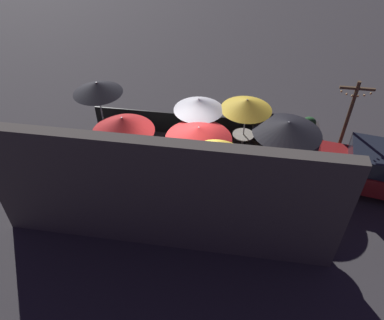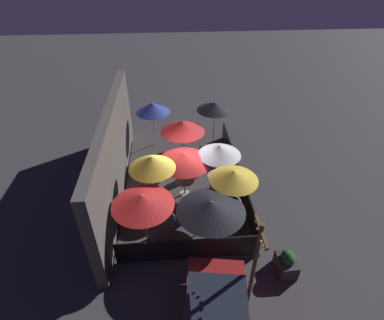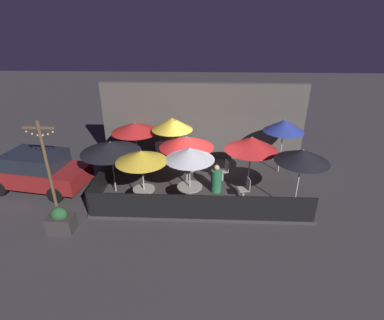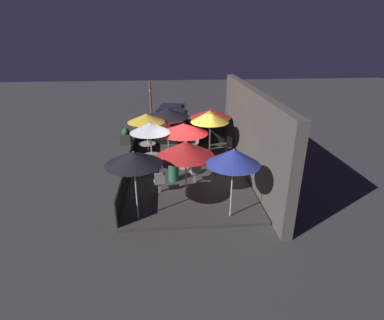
{
  "view_description": "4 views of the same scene",
  "coord_description": "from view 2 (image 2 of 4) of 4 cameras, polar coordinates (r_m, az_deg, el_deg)",
  "views": [
    {
      "loc": [
        -1.85,
        9.48,
        9.14
      ],
      "look_at": [
        -0.48,
        0.46,
        1.32
      ],
      "focal_mm": 35.0,
      "sensor_mm": 36.0,
      "label": 1
    },
    {
      "loc": [
        -10.36,
        0.39,
        8.89
      ],
      "look_at": [
        0.26,
        -0.47,
        1.27
      ],
      "focal_mm": 28.0,
      "sensor_mm": 36.0,
      "label": 2
    },
    {
      "loc": [
        0.09,
        -11.04,
        6.42
      ],
      "look_at": [
        -0.38,
        -0.38,
        1.38
      ],
      "focal_mm": 28.0,
      "sensor_mm": 36.0,
      "label": 3
    },
    {
      "loc": [
        12.04,
        -0.76,
        5.87
      ],
      "look_at": [
        0.97,
        0.15,
        1.18
      ],
      "focal_mm": 28.0,
      "sensor_mm": 36.0,
      "label": 4
    }
  ],
  "objects": [
    {
      "name": "patio_umbrella_6",
      "position": [
        10.09,
        -9.43,
        -7.56
      ],
      "size": [
        2.12,
        2.12,
        2.17
      ],
      "color": "#B2B2B7",
      "rests_on": "patio_deck"
    },
    {
      "name": "patio_chair_0",
      "position": [
        11.33,
        -4.21,
        -11.17
      ],
      "size": [
        0.51,
        0.51,
        0.96
      ],
      "rotation": [
        0.0,
        0.0,
        -0.33
      ],
      "color": "gray",
      "rests_on": "patio_deck"
    },
    {
      "name": "patio_umbrella_8",
      "position": [
        14.08,
        -1.81,
        6.42
      ],
      "size": [
        2.1,
        2.1,
        2.19
      ],
      "color": "#B2B2B7",
      "rests_on": "patio_deck"
    },
    {
      "name": "patio_umbrella_7",
      "position": [
        9.79,
        3.66,
        -8.8
      ],
      "size": [
        2.29,
        2.29,
        2.14
      ],
      "color": "#B2B2B7",
      "rests_on": "patio_deck"
    },
    {
      "name": "patio_deck",
      "position": [
        13.61,
        -1.87,
        -4.87
      ],
      "size": [
        7.98,
        5.06,
        0.12
      ],
      "color": "#383333",
      "rests_on": "ground_plane"
    },
    {
      "name": "patron_0",
      "position": [
        13.75,
        0.44,
        -1.35
      ],
      "size": [
        0.51,
        0.51,
        1.16
      ],
      "rotation": [
        0.0,
        0.0,
        3.34
      ],
      "color": "#236642",
      "rests_on": "patio_deck"
    },
    {
      "name": "patio_umbrella_0",
      "position": [
        10.91,
        8.0,
        -2.96
      ],
      "size": [
        1.81,
        1.81,
        2.24
      ],
      "color": "#B2B2B7",
      "rests_on": "patio_deck"
    },
    {
      "name": "dining_table_2",
      "position": [
        13.02,
        4.95,
        -3.51
      ],
      "size": [
        0.92,
        0.92,
        0.74
      ],
      "color": "#9E998E",
      "rests_on": "patio_deck"
    },
    {
      "name": "fence_front",
      "position": [
        13.58,
        8.63,
        -2.55
      ],
      "size": [
        7.78,
        0.05,
        0.95
      ],
      "color": "black",
      "rests_on": "patio_deck"
    },
    {
      "name": "patio_umbrella_3",
      "position": [
        11.19,
        -7.66,
        -0.51
      ],
      "size": [
        1.78,
        1.78,
        2.5
      ],
      "color": "#B2B2B7",
      "rests_on": "patio_deck"
    },
    {
      "name": "planter_box",
      "position": [
        10.87,
        17.56,
        -18.17
      ],
      "size": [
        0.84,
        0.59,
        0.93
      ],
      "color": "#332D2D",
      "rests_on": "ground_plane"
    },
    {
      "name": "patio_chair_3",
      "position": [
        11.85,
        -12.32,
        -9.62
      ],
      "size": [
        0.55,
        0.55,
        0.94
      ],
      "rotation": [
        0.0,
        0.0,
        -1.01
      ],
      "color": "gray",
      "rests_on": "patio_deck"
    },
    {
      "name": "patio_chair_1",
      "position": [
        14.68,
        2.29,
        1.25
      ],
      "size": [
        0.46,
        0.46,
        0.91
      ],
      "rotation": [
        0.0,
        0.0,
        -2.97
      ],
      "color": "gray",
      "rests_on": "patio_deck"
    },
    {
      "name": "patio_umbrella_5",
      "position": [
        15.35,
        -7.5,
        9.87
      ],
      "size": [
        1.73,
        1.73,
        2.45
      ],
      "color": "#B2B2B7",
      "rests_on": "patio_deck"
    },
    {
      "name": "patio_chair_2",
      "position": [
        14.01,
        -3.37,
        -0.65
      ],
      "size": [
        0.48,
        0.48,
        0.92
      ],
      "rotation": [
        0.0,
        0.0,
        -2.9
      ],
      "color": "gray",
      "rests_on": "patio_deck"
    },
    {
      "name": "dining_table_0",
      "position": [
        11.86,
        7.43,
        -8.45
      ],
      "size": [
        0.8,
        0.8,
        0.74
      ],
      "color": "#9E998E",
      "rests_on": "patio_deck"
    },
    {
      "name": "patio_umbrella_2",
      "position": [
        12.15,
        5.29,
        1.84
      ],
      "size": [
        1.77,
        1.77,
        2.27
      ],
      "color": "#B2B2B7",
      "rests_on": "patio_deck"
    },
    {
      "name": "patio_umbrella_1",
      "position": [
        11.93,
        -1.47,
        0.44
      ],
      "size": [
        2.18,
        2.18,
        2.12
      ],
      "color": "#B2B2B7",
      "rests_on": "patio_deck"
    },
    {
      "name": "building_wall",
      "position": [
        12.72,
        -14.55,
        0.94
      ],
      "size": [
        9.58,
        0.36,
        3.79
      ],
      "color": "#4C4742",
      "rests_on": "ground_plane"
    },
    {
      "name": "light_post",
      "position": [
        8.77,
        11.95,
        -18.35
      ],
      "size": [
        1.1,
        0.12,
        3.37
      ],
      "color": "brown",
      "rests_on": "ground_plane"
    },
    {
      "name": "ground_plane",
      "position": [
        13.65,
        -1.87,
        -5.06
      ],
      "size": [
        60.0,
        60.0,
        0.0
      ],
      "primitive_type": "plane",
      "color": "#383538"
    },
    {
      "name": "dining_table_1",
      "position": [
        12.72,
        -1.39,
        -4.37
      ],
      "size": [
        0.81,
        0.81,
        0.77
      ],
      "color": "#9E998E",
      "rests_on": "patio_deck"
    },
    {
      "name": "patio_umbrella_4",
      "position": [
        15.37,
        4.35,
        10.16
      ],
      "size": [
        1.82,
        1.82,
        2.41
      ],
      "color": "#B2B2B7",
      "rests_on": "patio_deck"
    },
    {
      "name": "fence_side_left",
      "position": [
        10.49,
        -0.72,
        -16.67
      ],
      "size": [
        0.05,
        4.86,
        0.95
      ],
      "color": "black",
      "rests_on": "patio_deck"
    }
  ]
}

